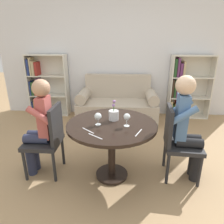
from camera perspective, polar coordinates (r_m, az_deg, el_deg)
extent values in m
plane|color=tan|center=(2.66, -0.07, -17.54)|extent=(16.00, 16.00, 0.00)
cube|color=silver|center=(4.43, 1.84, 16.54)|extent=(5.20, 0.05, 2.70)
cylinder|color=black|center=(2.30, -0.08, -3.65)|extent=(1.04, 1.04, 0.03)
cylinder|color=black|center=(2.46, -0.07, -10.97)|extent=(0.09, 0.09, 0.65)
cylinder|color=black|center=(2.65, -0.07, -17.28)|extent=(0.40, 0.40, 0.03)
cube|color=#B7A893|center=(4.19, 1.48, 0.38)|extent=(1.61, 0.80, 0.42)
cube|color=#B7A893|center=(4.37, 1.68, 7.48)|extent=(1.39, 0.16, 0.50)
cylinder|color=#B7A893|center=(4.17, -8.10, 4.71)|extent=(0.22, 0.72, 0.22)
cylinder|color=#B7A893|center=(4.13, 11.23, 4.36)|extent=(0.22, 0.72, 0.22)
cube|color=silver|center=(4.76, -17.14, 7.58)|extent=(0.85, 0.02, 1.33)
cube|color=silver|center=(4.81, -22.32, 7.08)|extent=(0.02, 0.28, 1.33)
cube|color=silver|center=(4.52, -12.72, 7.33)|extent=(0.02, 0.28, 1.33)
cube|color=silver|center=(4.82, -16.87, -0.34)|extent=(0.81, 0.28, 0.02)
cube|color=silver|center=(4.70, -17.40, 4.64)|extent=(0.81, 0.28, 0.02)
cube|color=silver|center=(4.61, -17.96, 9.86)|extent=(0.81, 0.28, 0.02)
cube|color=silver|center=(4.56, -18.56, 15.23)|extent=(0.81, 0.28, 0.02)
cube|color=navy|center=(4.91, -21.19, 1.45)|extent=(0.03, 0.23, 0.29)
cube|color=olive|center=(4.89, -20.66, 1.52)|extent=(0.05, 0.23, 0.30)
cube|color=navy|center=(4.86, -20.08, 1.82)|extent=(0.04, 0.23, 0.36)
cube|color=olive|center=(4.83, -19.46, 1.84)|extent=(0.05, 0.23, 0.37)
cube|color=tan|center=(4.82, -18.83, 1.51)|extent=(0.04, 0.23, 0.31)
cube|color=olive|center=(4.81, -18.43, 1.58)|extent=(0.03, 0.23, 0.32)
cube|color=#332319|center=(4.80, -18.00, 1.36)|extent=(0.03, 0.23, 0.28)
cube|color=navy|center=(4.80, -21.85, 6.46)|extent=(0.03, 0.23, 0.31)
cube|color=#234723|center=(4.78, -21.34, 6.38)|extent=(0.05, 0.23, 0.29)
cube|color=maroon|center=(4.76, -20.63, 6.29)|extent=(0.05, 0.23, 0.27)
cube|color=#602D5B|center=(4.73, -20.17, 6.87)|extent=(0.03, 0.23, 0.37)
cube|color=navy|center=(4.71, -19.65, 6.68)|extent=(0.04, 0.23, 0.33)
cube|color=navy|center=(4.72, -22.45, 11.75)|extent=(0.05, 0.23, 0.33)
cube|color=tan|center=(4.70, -21.92, 12.03)|extent=(0.03, 0.23, 0.37)
cube|color=tan|center=(4.68, -21.25, 11.64)|extent=(0.05, 0.23, 0.30)
cube|color=maroon|center=(4.66, -20.54, 11.54)|extent=(0.05, 0.23, 0.28)
cube|color=silver|center=(4.68, 20.91, 6.94)|extent=(0.85, 0.02, 1.33)
cube|color=silver|center=(4.45, 16.25, 6.84)|extent=(0.02, 0.28, 1.33)
cube|color=silver|center=(4.70, 26.19, 6.26)|extent=(0.02, 0.28, 1.33)
cube|color=silver|center=(4.74, 20.38, -1.11)|extent=(0.81, 0.28, 0.02)
cube|color=silver|center=(4.61, 21.02, 3.94)|extent=(0.81, 0.28, 0.02)
cube|color=silver|center=(4.52, 21.71, 9.24)|extent=(0.81, 0.28, 0.02)
cube|color=silver|center=(4.47, 22.44, 14.70)|extent=(0.81, 0.28, 0.02)
cube|color=tan|center=(4.58, 16.28, 1.08)|extent=(0.04, 0.23, 0.35)
cube|color=#234723|center=(4.60, 16.79, 0.62)|extent=(0.03, 0.23, 0.27)
cube|color=olive|center=(4.61, 17.34, 0.61)|extent=(0.03, 0.23, 0.27)
cube|color=maroon|center=(4.61, 17.88, 0.91)|extent=(0.04, 0.23, 0.32)
cube|color=#332319|center=(4.63, 18.58, 0.85)|extent=(0.05, 0.23, 0.32)
cube|color=tan|center=(4.65, 19.33, 0.78)|extent=(0.05, 0.23, 0.31)
cube|color=#332319|center=(4.46, 16.78, 6.56)|extent=(0.03, 0.23, 0.38)
cube|color=#234723|center=(4.47, 17.37, 6.40)|extent=(0.04, 0.23, 0.36)
cube|color=#602D5B|center=(4.49, 17.88, 5.84)|extent=(0.04, 0.23, 0.27)
cube|color=#602D5B|center=(4.50, 18.48, 6.10)|extent=(0.05, 0.23, 0.32)
cube|color=#602D5B|center=(4.51, 19.11, 6.22)|extent=(0.03, 0.23, 0.34)
cube|color=#234723|center=(4.39, 17.48, 11.99)|extent=(0.05, 0.23, 0.36)
cube|color=#602D5B|center=(4.40, 18.24, 12.05)|extent=(0.04, 0.23, 0.38)
cube|color=#602D5B|center=(4.42, 18.94, 11.32)|extent=(0.05, 0.23, 0.27)
cube|color=tan|center=(4.44, 19.69, 11.48)|extent=(0.04, 0.23, 0.31)
cylinder|color=#232326|center=(2.95, -20.59, -10.19)|extent=(0.04, 0.04, 0.40)
cylinder|color=#232326|center=(2.68, -23.62, -13.92)|extent=(0.04, 0.04, 0.40)
cylinder|color=#232326|center=(2.83, -13.83, -10.78)|extent=(0.04, 0.04, 0.40)
cylinder|color=#232326|center=(2.54, -16.18, -14.83)|extent=(0.04, 0.04, 0.40)
cube|color=#232326|center=(2.63, -19.11, -8.19)|extent=(0.42, 0.42, 0.05)
cube|color=#232326|center=(2.46, -15.66, -3.35)|extent=(0.04, 0.38, 0.45)
cylinder|color=#232326|center=(2.58, 23.77, -15.38)|extent=(0.04, 0.04, 0.40)
cylinder|color=#232326|center=(2.86, 22.03, -11.31)|extent=(0.04, 0.04, 0.40)
cylinder|color=#232326|center=(2.50, 15.59, -15.42)|extent=(0.04, 0.04, 0.40)
cylinder|color=#232326|center=(2.80, 14.79, -11.21)|extent=(0.04, 0.04, 0.40)
cube|color=#232326|center=(2.56, 19.63, -9.02)|extent=(0.46, 0.46, 0.05)
cube|color=#232326|center=(2.42, 15.91, -3.73)|extent=(0.07, 0.38, 0.45)
cylinder|color=#282D47|center=(2.83, -21.29, -11.01)|extent=(0.11, 0.11, 0.45)
cylinder|color=#282D47|center=(2.75, -22.21, -12.15)|extent=(0.11, 0.11, 0.45)
cylinder|color=#282D47|center=(2.66, -19.86, -6.15)|extent=(0.30, 0.11, 0.11)
cylinder|color=#282D47|center=(2.57, -20.78, -7.21)|extent=(0.30, 0.11, 0.11)
cube|color=#B2514C|center=(2.47, -18.69, -1.48)|extent=(0.12, 0.20, 0.50)
cylinder|color=#B2514C|center=(2.57, -17.79, 1.11)|extent=(0.29, 0.07, 0.23)
cylinder|color=#B2514C|center=(2.33, -20.06, -1.05)|extent=(0.29, 0.07, 0.23)
sphere|color=tan|center=(2.37, -19.63, 6.48)|extent=(0.20, 0.20, 0.20)
cylinder|color=black|center=(2.65, 22.83, -13.49)|extent=(0.11, 0.11, 0.45)
cylinder|color=black|center=(2.74, 22.31, -12.24)|extent=(0.11, 0.11, 0.45)
cylinder|color=black|center=(2.49, 21.21, -8.20)|extent=(0.31, 0.14, 0.11)
cylinder|color=black|center=(2.59, 20.73, -7.06)|extent=(0.31, 0.14, 0.11)
cube|color=#4C709E|center=(2.40, 19.22, -1.67)|extent=(0.14, 0.21, 0.54)
cylinder|color=#4C709E|center=(2.25, 20.04, -0.90)|extent=(0.29, 0.09, 0.23)
cylinder|color=#4C709E|center=(2.50, 18.93, 1.29)|extent=(0.29, 0.09, 0.23)
sphere|color=beige|center=(2.30, 20.30, 7.18)|extent=(0.22, 0.22, 0.22)
cylinder|color=white|center=(2.26, -3.98, -3.58)|extent=(0.06, 0.06, 0.00)
cylinder|color=white|center=(2.25, -4.00, -2.79)|extent=(0.01, 0.01, 0.06)
sphere|color=white|center=(2.22, -4.04, -1.26)|extent=(0.08, 0.08, 0.08)
sphere|color=maroon|center=(2.23, -4.04, -1.50)|extent=(0.06, 0.06, 0.06)
cylinder|color=white|center=(2.23, 4.20, -3.95)|extent=(0.06, 0.06, 0.00)
cylinder|color=white|center=(2.21, 4.23, -2.99)|extent=(0.01, 0.01, 0.08)
sphere|color=white|center=(2.19, 4.28, -1.35)|extent=(0.07, 0.07, 0.07)
sphere|color=#E58E75|center=(2.19, 4.27, -1.57)|extent=(0.05, 0.05, 0.05)
cylinder|color=silver|center=(2.37, 0.48, -0.95)|extent=(0.12, 0.12, 0.12)
cylinder|color=#4C7A42|center=(2.31, 0.61, 1.61)|extent=(0.00, 0.01, 0.12)
sphere|color=#9E70B2|center=(2.29, 0.61, 3.02)|extent=(0.04, 0.04, 0.04)
cylinder|color=#4C7A42|center=(2.32, 0.40, 1.09)|extent=(0.01, 0.01, 0.07)
sphere|color=#9E70B2|center=(2.31, 0.40, 1.96)|extent=(0.04, 0.04, 0.04)
cylinder|color=#4C7A42|center=(2.35, 0.56, 1.72)|extent=(0.00, 0.01, 0.11)
sphere|color=#E07F4C|center=(2.33, 0.56, 2.97)|extent=(0.04, 0.04, 0.04)
cube|color=silver|center=(2.13, -6.85, -5.28)|extent=(0.15, 0.14, 0.00)
cube|color=silver|center=(2.00, -4.81, -6.92)|extent=(0.16, 0.12, 0.00)
cube|color=silver|center=(2.09, 7.62, -5.86)|extent=(0.09, 0.18, 0.00)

